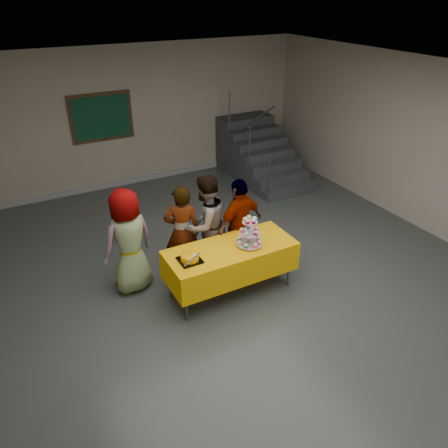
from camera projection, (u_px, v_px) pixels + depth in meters
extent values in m
plane|color=#4C514C|center=(249.00, 303.00, 6.30)|extent=(10.00, 10.00, 0.00)
cube|color=#B0A38E|center=(131.00, 118.00, 9.43)|extent=(8.00, 0.04, 3.00)
cube|color=silver|center=(256.00, 91.00, 4.85)|extent=(8.00, 10.00, 0.04)
cube|color=#999999|center=(138.00, 180.00, 10.11)|extent=(7.90, 0.03, 0.12)
cylinder|color=#595960|center=(186.00, 299.00, 5.81)|extent=(0.04, 0.04, 0.73)
cylinder|color=#595960|center=(289.00, 265.00, 6.51)|extent=(0.04, 0.04, 0.73)
cylinder|color=#595960|center=(170.00, 276.00, 6.26)|extent=(0.04, 0.04, 0.73)
cylinder|color=#595960|center=(268.00, 247.00, 6.96)|extent=(0.04, 0.04, 0.73)
cube|color=#595960|center=(231.00, 249.00, 6.20)|extent=(1.80, 0.70, 0.02)
cube|color=#FFAC05|center=(231.00, 260.00, 6.29)|extent=(1.88, 0.78, 0.44)
cylinder|color=silver|center=(249.00, 245.00, 6.24)|extent=(0.18, 0.18, 0.01)
cylinder|color=silver|center=(250.00, 232.00, 6.14)|extent=(0.02, 0.02, 0.42)
cylinder|color=silver|center=(249.00, 243.00, 6.23)|extent=(0.38, 0.38, 0.01)
cylinder|color=silver|center=(250.00, 233.00, 6.15)|extent=(0.30, 0.30, 0.01)
cylinder|color=silver|center=(250.00, 222.00, 6.07)|extent=(0.22, 0.22, 0.01)
cube|color=black|center=(190.00, 260.00, 5.88)|extent=(0.30, 0.30, 0.02)
cylinder|color=#FFA500|center=(190.00, 257.00, 5.86)|extent=(0.25, 0.25, 0.07)
ellipsoid|color=#FFA500|center=(190.00, 255.00, 5.85)|extent=(0.25, 0.25, 0.05)
ellipsoid|color=white|center=(194.00, 255.00, 5.83)|extent=(0.08, 0.08, 0.02)
cube|color=silver|center=(192.00, 259.00, 5.73)|extent=(0.30, 0.16, 0.04)
imported|color=slate|center=(129.00, 241.00, 6.27)|extent=(0.89, 0.70, 1.61)
imported|color=slate|center=(182.00, 232.00, 6.59)|extent=(0.65, 0.56, 1.51)
imported|color=slate|center=(206.00, 225.00, 6.70)|extent=(0.92, 0.80, 1.61)
imported|color=slate|center=(240.00, 225.00, 6.77)|extent=(0.96, 0.59, 1.53)
cube|color=#424447|center=(290.00, 191.00, 9.50)|extent=(1.30, 0.30, 0.18)
cube|color=#424447|center=(282.00, 182.00, 9.69)|extent=(1.30, 0.30, 0.36)
cube|color=#424447|center=(275.00, 174.00, 9.87)|extent=(1.30, 0.30, 0.54)
cube|color=#424447|center=(268.00, 166.00, 10.06)|extent=(1.30, 0.30, 0.72)
cube|color=#424447|center=(261.00, 158.00, 10.25)|extent=(1.30, 0.30, 0.90)
cube|color=#424447|center=(254.00, 151.00, 10.44)|extent=(1.30, 0.30, 1.08)
cube|color=#424447|center=(248.00, 143.00, 10.62)|extent=(1.30, 0.30, 1.26)
cube|color=#424447|center=(241.00, 140.00, 10.85)|extent=(1.30, 0.30, 1.26)
cylinder|color=#595960|center=(269.00, 181.00, 9.04)|extent=(0.04, 0.04, 0.90)
cylinder|color=#595960|center=(249.00, 145.00, 9.39)|extent=(0.04, 0.04, 0.90)
cylinder|color=#595960|center=(229.00, 111.00, 9.82)|extent=(0.04, 0.04, 0.90)
cylinder|color=#595960|center=(249.00, 124.00, 9.21)|extent=(0.04, 1.85, 1.20)
cube|color=#472B16|center=(101.00, 117.00, 9.09)|extent=(1.30, 0.04, 1.00)
cube|color=#16472C|center=(102.00, 118.00, 9.07)|extent=(1.18, 0.02, 0.88)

